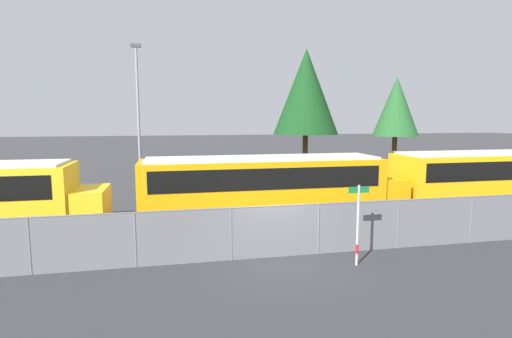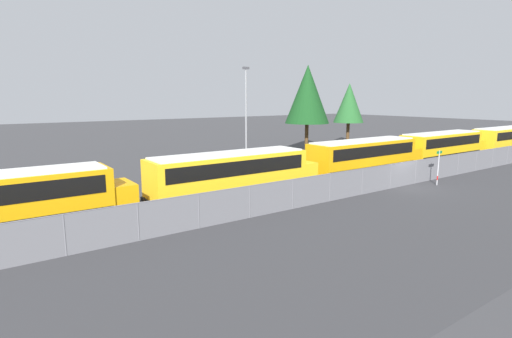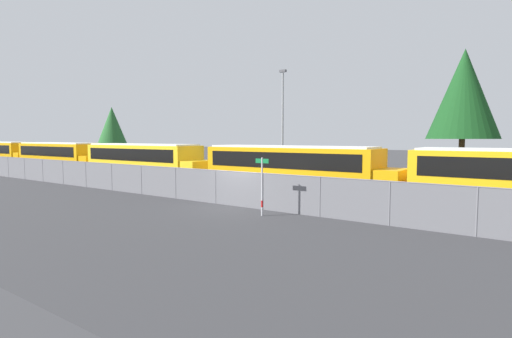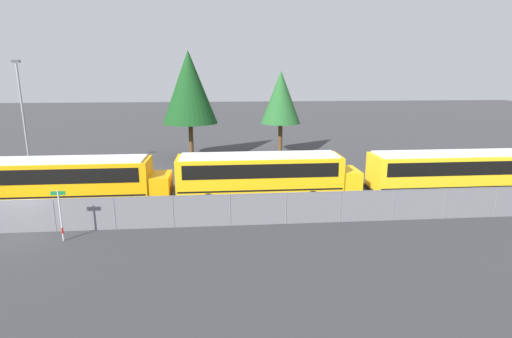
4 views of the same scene
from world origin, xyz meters
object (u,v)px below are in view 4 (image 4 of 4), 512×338
school_bus_3 (67,179)px  school_bus_4 (263,173)px  tree_1 (281,98)px  school_bus_5 (453,171)px  street_sign (60,214)px  light_pole (23,114)px  tree_2 (189,87)px

school_bus_3 → school_bus_4: bearing=1.1°
school_bus_4 → tree_1: 16.68m
school_bus_4 → school_bus_5: bearing=-2.0°
school_bus_5 → street_sign: school_bus_5 is taller
school_bus_3 → school_bus_4: (12.30, 0.24, 0.00)m
light_pole → school_bus_5: bearing=-15.8°
school_bus_5 → tree_2: bearing=141.5°
school_bus_4 → light_pole: bearing=155.5°
school_bus_3 → school_bus_4: size_ratio=1.00×
school_bus_3 → tree_1: 22.87m
tree_2 → school_bus_3: bearing=-114.7°
school_bus_3 → street_sign: (1.61, -5.54, -0.40)m
street_sign → school_bus_5: bearing=12.8°
light_pole → tree_1: (21.95, 7.41, 0.78)m
tree_2 → tree_1: bearing=9.8°
school_bus_5 → tree_1: size_ratio=1.42×
school_bus_4 → light_pole: (-18.45, 8.40, 3.18)m
school_bus_5 → tree_1: (-9.29, 16.27, 3.96)m
school_bus_3 → school_bus_4: same height
school_bus_4 → light_pole: size_ratio=1.31×
tree_2 → street_sign: bearing=-104.2°
school_bus_3 → school_bus_5: bearing=-0.5°
light_pole → tree_1: size_ratio=1.09×
street_sign → light_pole: size_ratio=0.29×
school_bus_5 → tree_2: tree_2 is taller
light_pole → tree_2: tree_2 is taller
school_bus_5 → street_sign: 24.08m
tree_1 → school_bus_4: bearing=-102.5°
light_pole → tree_2: bearing=24.5°
street_sign → tree_2: bearing=75.8°
tree_2 → school_bus_5: bearing=-38.5°
school_bus_3 → school_bus_5: 25.09m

